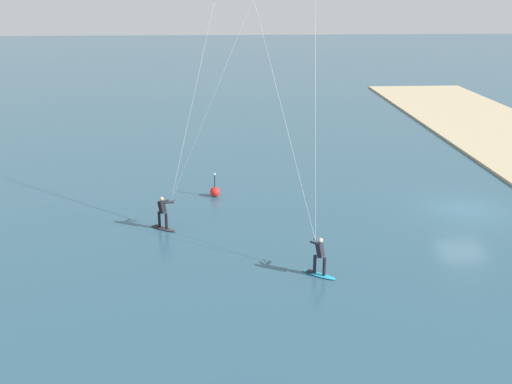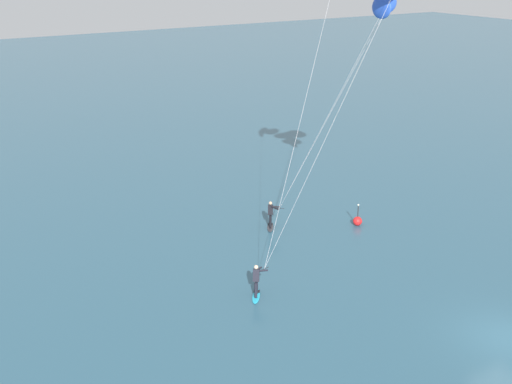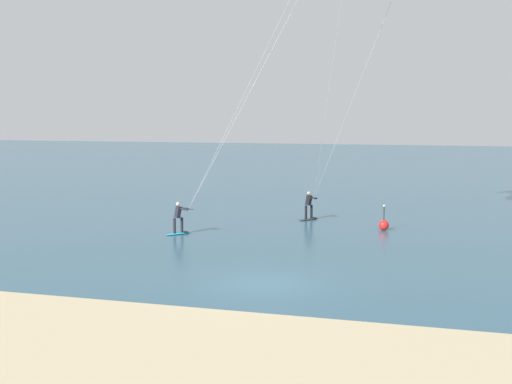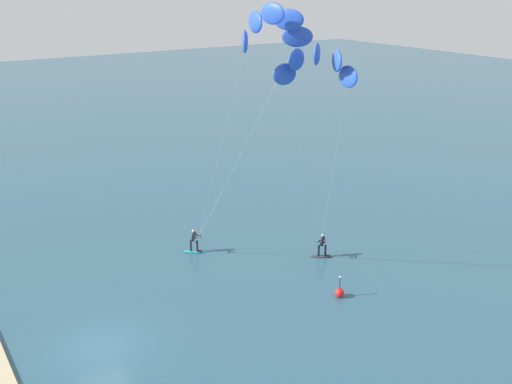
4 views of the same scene
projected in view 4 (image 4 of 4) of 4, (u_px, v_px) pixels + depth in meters
name	position (u px, v px, depth m)	size (l,w,h in m)	color
ground_plane	(102.00, 347.00, 29.57)	(240.00, 240.00, 0.00)	#2D566B
kitesurfer_nearshore	(317.00, 77.00, 29.61)	(6.51, 6.86, 14.62)	#333338
kitesurfer_mid_water	(268.00, 39.00, 30.16)	(8.88, 5.20, 16.49)	#23ADD1
marker_buoy	(339.00, 292.00, 34.12)	(0.56, 0.56, 1.38)	red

